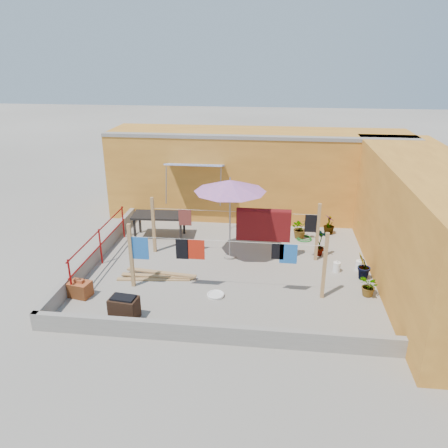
# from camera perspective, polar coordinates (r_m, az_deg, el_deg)

# --- Properties ---
(ground) EXTENTS (80.00, 80.00, 0.00)m
(ground) POSITION_cam_1_polar(r_m,az_deg,el_deg) (12.88, 0.91, -5.65)
(ground) COLOR #9E998E
(ground) RESTS_ON ground
(wall_back) EXTENTS (11.00, 3.27, 3.21)m
(wall_back) POSITION_cam_1_polar(r_m,az_deg,el_deg) (16.66, 4.34, 6.62)
(wall_back) COLOR orange
(wall_back) RESTS_ON ground
(wall_right) EXTENTS (2.40, 9.00, 3.20)m
(wall_right) POSITION_cam_1_polar(r_m,az_deg,el_deg) (12.83, 24.73, -0.03)
(wall_right) COLOR orange
(wall_right) RESTS_ON ground
(parapet_front) EXTENTS (8.30, 0.16, 0.44)m
(parapet_front) POSITION_cam_1_polar(r_m,az_deg,el_deg) (9.73, -1.33, -14.12)
(parapet_front) COLOR gray
(parapet_front) RESTS_ON ground
(parapet_left) EXTENTS (0.16, 7.30, 0.44)m
(parapet_left) POSITION_cam_1_polar(r_m,az_deg,el_deg) (13.76, -16.27, -3.70)
(parapet_left) COLOR gray
(parapet_left) RESTS_ON ground
(red_railing) EXTENTS (0.05, 4.20, 1.10)m
(red_railing) POSITION_cam_1_polar(r_m,az_deg,el_deg) (13.31, -15.90, -2.17)
(red_railing) COLOR #9B0F10
(red_railing) RESTS_ON ground
(clothesline_rig) EXTENTS (5.09, 2.35, 1.80)m
(clothesline_rig) POSITION_cam_1_polar(r_m,az_deg,el_deg) (12.89, 4.22, -0.66)
(clothesline_rig) COLOR tan
(clothesline_rig) RESTS_ON ground
(patio_umbrella) EXTENTS (2.77, 2.77, 2.54)m
(patio_umbrella) POSITION_cam_1_polar(r_m,az_deg,el_deg) (12.63, 0.81, 4.96)
(patio_umbrella) COLOR gray
(patio_umbrella) RESTS_ON ground
(outdoor_table) EXTENTS (1.81, 0.98, 0.83)m
(outdoor_table) POSITION_cam_1_polar(r_m,az_deg,el_deg) (14.79, -8.46, 0.98)
(outdoor_table) COLOR black
(outdoor_table) RESTS_ON ground
(brick_stack) EXTENTS (0.62, 0.50, 0.48)m
(brick_stack) POSITION_cam_1_polar(r_m,az_deg,el_deg) (11.95, -18.30, -8.06)
(brick_stack) COLOR #B35B29
(brick_stack) RESTS_ON ground
(lumber_pile) EXTENTS (2.20, 0.61, 0.13)m
(lumber_pile) POSITION_cam_1_polar(r_m,az_deg,el_deg) (12.40, -8.68, -6.71)
(lumber_pile) COLOR tan
(lumber_pile) RESTS_ON ground
(brazier) EXTENTS (0.70, 0.51, 0.59)m
(brazier) POSITION_cam_1_polar(r_m,az_deg,el_deg) (10.70, -12.90, -10.63)
(brazier) COLOR black
(brazier) RESTS_ON ground
(white_basin) EXTENTS (0.45, 0.45, 0.08)m
(white_basin) POSITION_cam_1_polar(r_m,az_deg,el_deg) (11.43, -1.10, -9.23)
(white_basin) COLOR white
(white_basin) RESTS_ON ground
(water_jug_a) EXTENTS (0.21, 0.21, 0.34)m
(water_jug_a) POSITION_cam_1_polar(r_m,az_deg,el_deg) (12.97, 14.49, -5.45)
(water_jug_a) COLOR white
(water_jug_a) RESTS_ON ground
(water_jug_b) EXTENTS (0.21, 0.21, 0.33)m
(water_jug_b) POSITION_cam_1_polar(r_m,az_deg,el_deg) (13.25, 17.24, -5.18)
(water_jug_b) COLOR white
(water_jug_b) RESTS_ON ground
(green_hose) EXTENTS (0.54, 0.54, 0.08)m
(green_hose) POSITION_cam_1_polar(r_m,az_deg,el_deg) (14.96, 10.42, -1.84)
(green_hose) COLOR #1A7526
(green_hose) RESTS_ON ground
(plant_back_a) EXTENTS (0.77, 0.71, 0.71)m
(plant_back_a) POSITION_cam_1_polar(r_m,az_deg,el_deg) (14.94, 9.94, -0.53)
(plant_back_a) COLOR #1A5317
(plant_back_a) RESTS_ON ground
(plant_back_b) EXTENTS (0.49, 0.49, 0.68)m
(plant_back_b) POSITION_cam_1_polar(r_m,az_deg,el_deg) (15.48, 13.56, -0.07)
(plant_back_b) COLOR #1A5317
(plant_back_b) RESTS_ON ground
(plant_right_a) EXTENTS (0.58, 0.54, 0.91)m
(plant_right_a) POSITION_cam_1_polar(r_m,az_deg,el_deg) (13.72, 12.49, -2.31)
(plant_right_a) COLOR #1A5317
(plant_right_a) RESTS_ON ground
(plant_right_b) EXTENTS (0.54, 0.56, 0.80)m
(plant_right_b) POSITION_cam_1_polar(r_m,az_deg,el_deg) (12.65, 17.77, -5.28)
(plant_right_b) COLOR #1A5317
(plant_right_b) RESTS_ON ground
(plant_right_c) EXTENTS (0.62, 0.66, 0.58)m
(plant_right_c) POSITION_cam_1_polar(r_m,az_deg,el_deg) (11.91, 18.46, -7.72)
(plant_right_c) COLOR #1A5317
(plant_right_c) RESTS_ON ground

